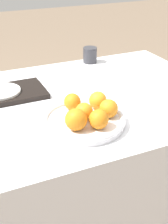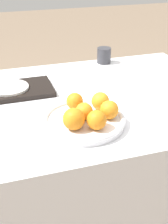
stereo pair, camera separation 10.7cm
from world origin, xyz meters
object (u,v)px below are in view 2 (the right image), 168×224
orange_3 (100,101)px  orange_4 (75,101)px  orange_1 (74,119)px  orange_5 (109,110)px  fruit_platter (84,120)px  cup_1 (104,55)px  serving_tray (10,91)px  side_plate (9,88)px  orange_0 (84,111)px  orange_2 (97,120)px

orange_3 → orange_4: 0.09m
orange_1 → orange_5: 0.14m
fruit_platter → orange_3: bearing=34.1°
orange_3 → cup_1: size_ratio=0.81×
serving_tray → orange_4: bearing=-50.6°
orange_5 → side_plate: (-0.31, 0.36, -0.03)m
orange_5 → side_plate: size_ratio=0.40×
orange_3 → orange_5: bearing=-85.6°
fruit_platter → cup_1: bearing=63.1°
fruit_platter → orange_3: orange_3 is taller
orange_3 → fruit_platter: bearing=-145.9°
orange_0 → orange_1: orange_1 is taller
fruit_platter → serving_tray: (-0.22, 0.34, -0.01)m
orange_3 → serving_tray: bearing=136.0°
orange_1 → serving_tray: 0.43m
fruit_platter → cup_1: 0.65m
orange_1 → orange_2: orange_1 is taller
orange_0 → side_plate: (-0.22, 0.35, -0.03)m
serving_tray → orange_3: bearing=-44.0°
orange_3 → serving_tray: 0.42m
serving_tray → side_plate: bearing=0.0°
cup_1 → orange_4: bearing=-121.5°
serving_tray → orange_0: bearing=-57.2°
orange_0 → orange_4: same height
orange_5 → serving_tray: orange_5 is taller
fruit_platter → serving_tray: size_ratio=0.80×
fruit_platter → orange_3: 0.10m
orange_0 → orange_2: 0.08m
orange_4 → serving_tray: 0.34m
orange_4 → side_plate: orange_4 is taller
orange_5 → cup_1: (0.21, 0.60, -0.01)m
orange_2 → serving_tray: (-0.24, 0.42, -0.04)m
orange_0 → cup_1: size_ratio=0.75×
side_plate → orange_1: bearing=-66.6°
orange_4 → serving_tray: bearing=129.4°
orange_0 → serving_tray: 0.41m
orange_0 → orange_2: size_ratio=0.92×
orange_2 → orange_5: same height
fruit_platter → orange_4: bearing=95.8°
orange_0 → orange_1: size_ratio=0.83×
orange_4 → serving_tray: orange_4 is taller
fruit_platter → orange_2: (0.02, -0.07, 0.04)m
orange_1 → orange_2: size_ratio=1.11×
orange_0 → orange_4: size_ratio=0.99×
orange_0 → orange_1: bearing=-135.6°
cup_1 → orange_0: bearing=-116.9°
fruit_platter → orange_1: size_ratio=3.95×
orange_3 → orange_1: bearing=-141.4°
fruit_platter → orange_0: size_ratio=4.75×
orange_4 → serving_tray: size_ratio=0.17×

